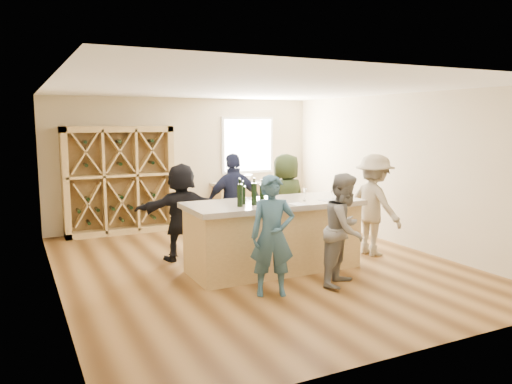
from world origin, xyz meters
name	(u,v)px	position (x,y,z in m)	size (l,w,h in m)	color
floor	(256,267)	(0.00, 0.00, -0.05)	(6.00, 7.00, 0.10)	brown
ceiling	(256,85)	(0.00, 0.00, 2.85)	(6.00, 7.00, 0.10)	white
wall_back	(185,162)	(0.00, 3.55, 1.40)	(6.00, 0.10, 2.80)	#C7B590
wall_front	(421,216)	(0.00, -3.55, 1.40)	(6.00, 0.10, 2.80)	#C7B590
wall_left	(48,190)	(-3.05, 0.00, 1.40)	(0.10, 7.00, 2.80)	#C7B590
wall_right	(403,170)	(3.05, 0.00, 1.40)	(0.10, 7.00, 2.80)	#C7B590
window_frame	(248,145)	(1.50, 3.47, 1.75)	(1.30, 0.06, 1.30)	white
window_pane	(248,145)	(1.50, 3.44, 1.75)	(1.18, 0.01, 1.18)	white
wine_rack	(119,180)	(-1.50, 3.27, 1.10)	(2.20, 0.45, 2.20)	tan
back_counter_base	(249,203)	(1.40, 3.20, 0.43)	(1.60, 0.58, 0.86)	tan
back_counter_top	(249,183)	(1.40, 3.20, 0.89)	(1.70, 0.62, 0.06)	#A39785
sink	(241,178)	(1.20, 3.20, 1.01)	(0.54, 0.54, 0.19)	silver
faucet	(238,175)	(1.20, 3.38, 1.07)	(0.02, 0.02, 0.30)	silver
tasting_counter_base	(273,238)	(0.12, -0.38, 0.50)	(2.60, 1.00, 1.00)	tan
tasting_counter_top	(274,204)	(0.12, -0.38, 1.04)	(2.72, 1.12, 0.08)	#A39785
wine_bottle_b	(240,195)	(-0.55, -0.60, 1.24)	(0.08, 0.08, 0.33)	black
wine_bottle_c	(243,195)	(-0.43, -0.44, 1.22)	(0.07, 0.07, 0.27)	black
wine_bottle_d	(254,194)	(-0.32, -0.59, 1.24)	(0.08, 0.08, 0.33)	black
wine_bottle_e	(262,194)	(-0.15, -0.51, 1.22)	(0.07, 0.07, 0.29)	black
wine_glass_a	(270,201)	(-0.16, -0.78, 1.17)	(0.06, 0.06, 0.17)	white
wine_glass_c	(332,196)	(0.87, -0.85, 1.17)	(0.07, 0.07, 0.17)	white
wine_glass_d	(305,194)	(0.56, -0.56, 1.18)	(0.08, 0.08, 0.20)	white
wine_glass_e	(335,194)	(1.09, -0.60, 1.16)	(0.06, 0.06, 0.17)	white
tasting_menu_a	(263,207)	(-0.26, -0.76, 1.08)	(0.20, 0.27, 0.00)	white
tasting_menu_b	(298,204)	(0.31, -0.79, 1.08)	(0.19, 0.26, 0.00)	white
tasting_menu_c	(330,201)	(0.92, -0.72, 1.08)	(0.23, 0.31, 0.00)	white
person_near_left	(272,236)	(-0.44, -1.39, 0.80)	(0.59, 0.43, 1.61)	#335972
person_near_right	(345,230)	(0.67, -1.46, 0.79)	(0.77, 0.42, 1.59)	slate
person_server	(374,205)	(2.09, -0.36, 0.87)	(1.13, 0.52, 1.74)	gray
person_far_mid	(234,204)	(-0.05, 0.74, 0.88)	(1.03, 0.53, 1.76)	#191E38
person_far_right	(286,201)	(0.98, 0.76, 0.86)	(0.84, 0.55, 1.72)	#263319
person_far_left	(182,212)	(-0.98, 0.81, 0.81)	(1.50, 0.54, 1.62)	black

